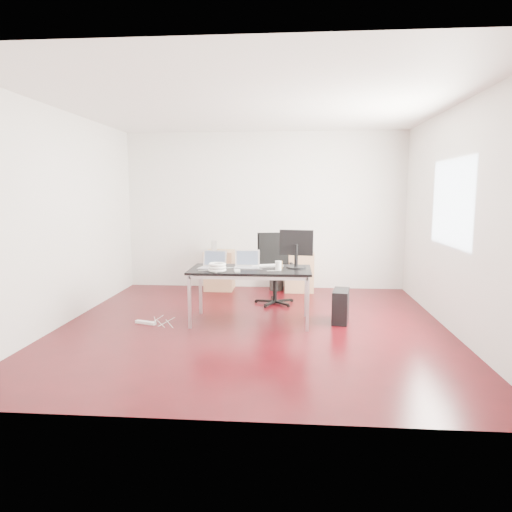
# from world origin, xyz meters

# --- Properties ---
(room_shell) EXTENTS (5.00, 5.00, 5.00)m
(room_shell) POSITION_xyz_m (0.04, 0.00, 1.40)
(room_shell) COLOR #34050A
(room_shell) RESTS_ON ground
(desk) EXTENTS (1.60, 0.80, 0.73)m
(desk) POSITION_xyz_m (-0.05, 0.20, 0.68)
(desk) COLOR black
(desk) RESTS_ON ground
(office_chair) EXTENTS (0.55, 0.57, 1.08)m
(office_chair) POSITION_xyz_m (0.23, 1.31, 0.61)
(office_chair) COLOR black
(office_chair) RESTS_ON ground
(filing_cabinet_left) EXTENTS (0.50, 0.50, 0.70)m
(filing_cabinet_left) POSITION_xyz_m (-0.79, 2.23, 0.35)
(filing_cabinet_left) COLOR tan
(filing_cabinet_left) RESTS_ON ground
(filing_cabinet_right) EXTENTS (0.50, 0.50, 0.70)m
(filing_cabinet_right) POSITION_xyz_m (0.63, 2.23, 0.35)
(filing_cabinet_right) COLOR tan
(filing_cabinet_right) RESTS_ON ground
(pc_tower) EXTENTS (0.28, 0.48, 0.44)m
(pc_tower) POSITION_xyz_m (1.16, 0.29, 0.22)
(pc_tower) COLOR black
(pc_tower) RESTS_ON ground
(wastebasket) EXTENTS (0.28, 0.28, 0.28)m
(wastebasket) POSITION_xyz_m (0.23, 2.25, 0.14)
(wastebasket) COLOR black
(wastebasket) RESTS_ON ground
(power_strip) EXTENTS (0.30, 0.15, 0.04)m
(power_strip) POSITION_xyz_m (-1.43, -0.01, 0.02)
(power_strip) COLOR white
(power_strip) RESTS_ON ground
(laptop_left) EXTENTS (0.38, 0.32, 0.23)m
(laptop_left) POSITION_xyz_m (-0.55, 0.18, 0.79)
(laptop_left) COLOR silver
(laptop_left) RESTS_ON desk
(laptop_right) EXTENTS (0.34, 0.26, 0.23)m
(laptop_right) POSITION_xyz_m (-0.10, 0.26, 0.79)
(laptop_right) COLOR silver
(laptop_right) RESTS_ON desk
(monitor) EXTENTS (0.45, 0.26, 0.51)m
(monitor) POSITION_xyz_m (0.56, 0.31, 1.01)
(monitor) COLOR black
(monitor) RESTS_ON desk
(keyboard) EXTENTS (0.46, 0.26, 0.02)m
(keyboard) POSITION_xyz_m (0.16, 0.39, 0.74)
(keyboard) COLOR white
(keyboard) RESTS_ON desk
(cup_white) EXTENTS (0.10, 0.10, 0.12)m
(cup_white) POSITION_xyz_m (0.33, 0.11, 0.79)
(cup_white) COLOR white
(cup_white) RESTS_ON desk
(cup_brown) EXTENTS (0.10, 0.10, 0.10)m
(cup_brown) POSITION_xyz_m (0.34, 0.24, 0.78)
(cup_brown) COLOR #53381C
(cup_brown) RESTS_ON desk
(cable_coil) EXTENTS (0.24, 0.24, 0.11)m
(cable_coil) POSITION_xyz_m (-0.45, -0.04, 0.78)
(cable_coil) COLOR white
(cable_coil) RESTS_ON desk
(power_adapter) EXTENTS (0.09, 0.09, 0.03)m
(power_adapter) POSITION_xyz_m (-0.19, -0.07, 0.74)
(power_adapter) COLOR white
(power_adapter) RESTS_ON desk
(speaker) EXTENTS (0.11, 0.10, 0.18)m
(speaker) POSITION_xyz_m (-0.88, 2.21, 0.79)
(speaker) COLOR #9E9E9E
(speaker) RESTS_ON filing_cabinet_left
(navy_garment) EXTENTS (0.31, 0.25, 0.09)m
(navy_garment) POSITION_xyz_m (0.66, 2.19, 0.74)
(navy_garment) COLOR black
(navy_garment) RESTS_ON filing_cabinet_right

